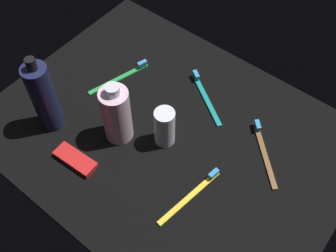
{
  "coord_description": "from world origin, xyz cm",
  "views": [
    {
      "loc": [
        34.18,
        -42.99,
        80.42
      ],
      "look_at": [
        0.0,
        0.0,
        3.0
      ],
      "focal_mm": 43.27,
      "sensor_mm": 36.0,
      "label": 1
    }
  ],
  "objects": [
    {
      "name": "deodorant_stick",
      "position": [
        0.56,
        -1.93,
        5.21
      ],
      "size": [
        4.77,
        4.77,
        10.41
      ],
      "primitive_type": "cylinder",
      "color": "silver",
      "rests_on": "ground_plane"
    },
    {
      "name": "toothbrush_brown",
      "position": [
        20.55,
        9.91,
        0.61
      ],
      "size": [
        13.65,
        13.51,
        2.1
      ],
      "color": "brown",
      "rests_on": "ground_plane"
    },
    {
      "name": "toothbrush_green",
      "position": [
        -20.7,
        6.51,
        0.61
      ],
      "size": [
        6.21,
        17.61,
        2.1
      ],
      "color": "green",
      "rests_on": "ground_plane"
    },
    {
      "name": "toothbrush_teal",
      "position": [
        0.19,
        14.88,
        0.61
      ],
      "size": [
        15.76,
        10.8,
        2.1
      ],
      "color": "teal",
      "rests_on": "ground_plane"
    },
    {
      "name": "toothbrush_yellow",
      "position": [
        14.32,
        -9.3,
        0.61
      ],
      "size": [
        3.85,
        17.98,
        2.1
      ],
      "color": "yellow",
      "rests_on": "ground_plane"
    },
    {
      "name": "ground_plane",
      "position": [
        0.0,
        0.0,
        -0.6
      ],
      "size": [
        84.0,
        64.0,
        1.2
      ],
      "primitive_type": "cube",
      "color": "black"
    },
    {
      "name": "lotion_bottle",
      "position": [
        -23.98,
        -14.92,
        9.69
      ],
      "size": [
        5.75,
        5.75,
        21.73
      ],
      "color": "#1A1E40",
      "rests_on": "ground_plane"
    },
    {
      "name": "snack_bar_red",
      "position": [
        -11.72,
        -19.28,
        0.75
      ],
      "size": [
        10.61,
        4.58,
        1.5
      ],
      "primitive_type": "cube",
      "rotation": [
        0.0,
        0.0,
        0.06
      ],
      "color": "red",
      "rests_on": "ground_plane"
    },
    {
      "name": "bodywash_bottle",
      "position": [
        -8.99,
        -7.33,
        7.78
      ],
      "size": [
        6.63,
        6.63,
        17.19
      ],
      "color": "silver",
      "rests_on": "ground_plane"
    }
  ]
}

